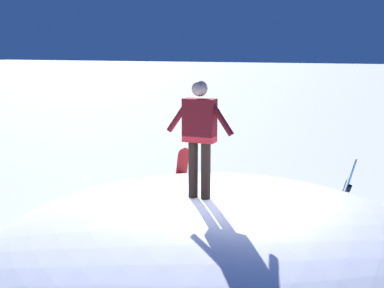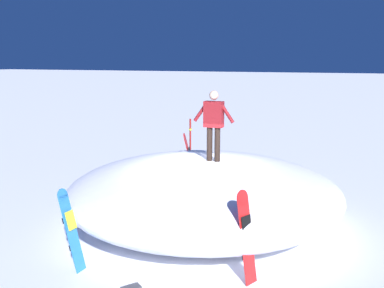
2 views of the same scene
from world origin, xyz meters
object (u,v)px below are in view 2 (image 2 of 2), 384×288
(snowboard_primary_upright, at_px, (71,229))
(backpack_near, at_px, (277,178))
(snowboarder_standing, at_px, (214,121))
(trail_marker_pole, at_px, (190,147))
(snowboard_secondary_upright, at_px, (190,158))
(snowboard_tertiary_upright, at_px, (246,235))

(snowboard_primary_upright, relative_size, backpack_near, 2.80)
(snowboarder_standing, height_order, backpack_near, snowboarder_standing)
(trail_marker_pole, bearing_deg, snowboard_secondary_upright, -69.50)
(snowboard_secondary_upright, distance_m, snowboard_tertiary_upright, 6.48)
(snowboard_secondary_upright, bearing_deg, trail_marker_pole, 110.50)
(trail_marker_pole, bearing_deg, backpack_near, 5.70)
(trail_marker_pole, bearing_deg, snowboarder_standing, -60.86)
(snowboard_primary_upright, bearing_deg, snowboard_secondary_upright, 90.47)
(snowboard_secondary_upright, bearing_deg, snowboarder_standing, -58.59)
(backpack_near, xyz_separation_m, trail_marker_pole, (-2.97, -0.30, 0.87))
(snowboard_primary_upright, xyz_separation_m, backpack_near, (2.60, 7.49, -0.64))
(snowboarder_standing, distance_m, snowboard_primary_upright, 4.21)
(snowboard_secondary_upright, bearing_deg, backpack_near, 23.33)
(snowboard_secondary_upright, relative_size, backpack_near, 2.93)
(snowboard_primary_upright, height_order, backpack_near, snowboard_primary_upright)
(snowboard_secondary_upright, relative_size, trail_marker_pole, 0.83)
(snowboarder_standing, height_order, trail_marker_pole, snowboarder_standing)
(snowboard_secondary_upright, distance_m, backpack_near, 2.97)
(snowboard_primary_upright, relative_size, trail_marker_pole, 0.79)
(snowboarder_standing, xyz_separation_m, snowboard_primary_upright, (-1.73, -3.42, -1.74))
(snowboarder_standing, bearing_deg, snowboard_secondary_upright, 121.41)
(snowboarder_standing, height_order, snowboard_secondary_upright, snowboarder_standing)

